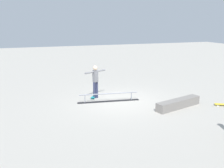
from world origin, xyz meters
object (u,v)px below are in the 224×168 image
object	(u,v)px
skate_ledge	(178,104)
skateboard_main	(95,96)
grind_rail	(109,98)
skater_main	(95,79)
loose_skateboard_yellow	(224,104)

from	to	relation	value
skate_ledge	skateboard_main	distance (m)	4.27
grind_rail	skater_main	bearing A→B (deg)	-51.81
grind_rail	skate_ledge	world-z (taller)	grind_rail
skateboard_main	skate_ledge	bearing A→B (deg)	-97.89
grind_rail	skate_ledge	bearing A→B (deg)	151.82
grind_rail	skateboard_main	bearing A→B (deg)	-53.72
skater_main	loose_skateboard_yellow	size ratio (longest dim) A/B	2.13
skateboard_main	loose_skateboard_yellow	xyz separation A→B (m)	(-5.31, 3.36, 0.00)
skater_main	skateboard_main	distance (m)	0.92
grind_rail	skateboard_main	xyz separation A→B (m)	(0.47, -0.88, -0.11)
grind_rail	loose_skateboard_yellow	xyz separation A→B (m)	(-4.84, 2.48, -0.11)
skater_main	loose_skateboard_yellow	xyz separation A→B (m)	(-5.28, 3.24, -0.91)
skater_main	skateboard_main	world-z (taller)	skater_main
skater_main	loose_skateboard_yellow	world-z (taller)	skater_main
loose_skateboard_yellow	grind_rail	bearing A→B (deg)	2.12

